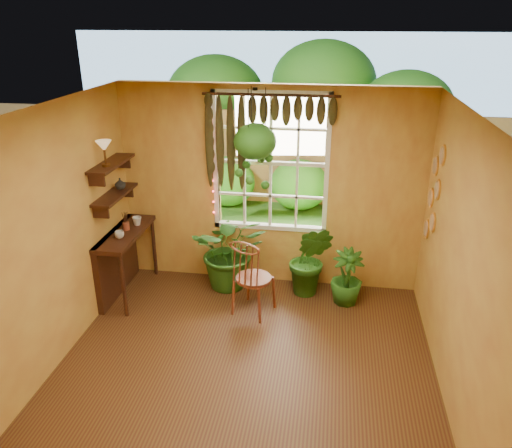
{
  "coord_description": "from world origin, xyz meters",
  "views": [
    {
      "loc": [
        0.78,
        -3.95,
        3.48
      ],
      "look_at": [
        -0.02,
        1.15,
        1.31
      ],
      "focal_mm": 35.0,
      "sensor_mm": 36.0,
      "label": 1
    }
  ],
  "objects_px": {
    "potted_plant_mid": "(310,260)",
    "hanging_basket": "(255,147)",
    "potted_plant_left": "(230,250)",
    "counter_ledge": "(120,255)",
    "windsor_chair": "(252,288)"
  },
  "relations": [
    {
      "from": "counter_ledge",
      "to": "potted_plant_mid",
      "type": "relative_size",
      "value": 1.18
    },
    {
      "from": "potted_plant_mid",
      "to": "hanging_basket",
      "type": "xyz_separation_m",
      "value": [
        -0.73,
        0.01,
        1.48
      ]
    },
    {
      "from": "windsor_chair",
      "to": "hanging_basket",
      "type": "bearing_deg",
      "value": 116.6
    },
    {
      "from": "windsor_chair",
      "to": "potted_plant_left",
      "type": "relative_size",
      "value": 1.09
    },
    {
      "from": "potted_plant_mid",
      "to": "potted_plant_left",
      "type": "bearing_deg",
      "value": 176.86
    },
    {
      "from": "counter_ledge",
      "to": "windsor_chair",
      "type": "distance_m",
      "value": 1.84
    },
    {
      "from": "counter_ledge",
      "to": "potted_plant_left",
      "type": "xyz_separation_m",
      "value": [
        1.41,
        0.39,
        -0.0
      ]
    },
    {
      "from": "potted_plant_left",
      "to": "potted_plant_mid",
      "type": "relative_size",
      "value": 1.07
    },
    {
      "from": "hanging_basket",
      "to": "windsor_chair",
      "type": "bearing_deg",
      "value": -84.46
    },
    {
      "from": "potted_plant_left",
      "to": "potted_plant_mid",
      "type": "xyz_separation_m",
      "value": [
        1.08,
        -0.06,
        -0.04
      ]
    },
    {
      "from": "hanging_basket",
      "to": "potted_plant_mid",
      "type": "bearing_deg",
      "value": -0.86
    },
    {
      "from": "potted_plant_left",
      "to": "potted_plant_mid",
      "type": "distance_m",
      "value": 1.08
    },
    {
      "from": "counter_ledge",
      "to": "windsor_chair",
      "type": "bearing_deg",
      "value": -7.24
    },
    {
      "from": "potted_plant_left",
      "to": "hanging_basket",
      "type": "distance_m",
      "value": 1.49
    },
    {
      "from": "potted_plant_left",
      "to": "potted_plant_mid",
      "type": "height_order",
      "value": "potted_plant_left"
    }
  ]
}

